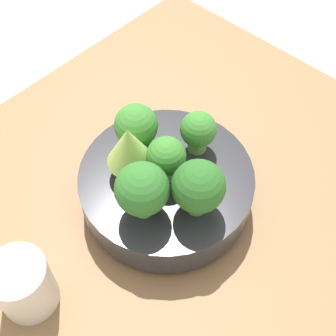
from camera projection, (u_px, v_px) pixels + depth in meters
The scene contains 10 objects.
ground_plane at pixel (153, 224), 0.74m from camera, with size 6.00×6.00×0.00m, color beige.
table at pixel (153, 218), 0.72m from camera, with size 0.89×0.71×0.04m.
bowl at pixel (168, 187), 0.69m from camera, with size 0.25×0.25×0.07m.
broccoli_floret_right at pixel (142, 190), 0.59m from camera, with size 0.07×0.07×0.09m.
broccoli_floret_back at pixel (198, 187), 0.59m from camera, with size 0.07×0.07×0.09m.
romanesco_piece_near at pixel (130, 146), 0.62m from camera, with size 0.06×0.06×0.09m.
broccoli_floret_front at pixel (136, 127), 0.66m from camera, with size 0.06×0.06×0.08m.
broccoli_floret_left at pixel (196, 130), 0.66m from camera, with size 0.05×0.05×0.07m.
broccoli_floret_center at pixel (168, 159), 0.63m from camera, with size 0.06×0.06×0.07m.
cup at pixel (24, 285), 0.59m from camera, with size 0.08×0.08×0.09m.
Camera 1 is at (0.25, 0.26, 0.65)m, focal length 50.00 mm.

